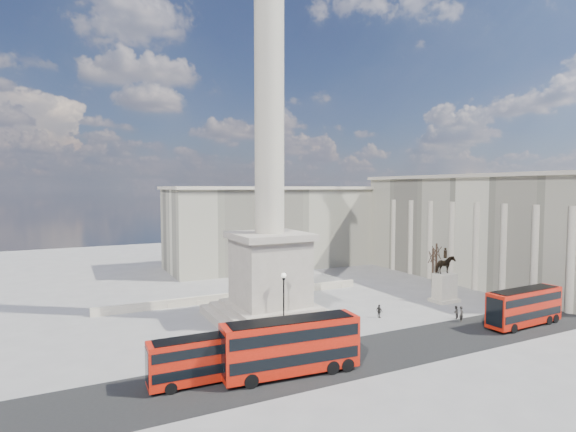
# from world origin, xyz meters

# --- Properties ---
(ground) EXTENTS (180.00, 180.00, 0.00)m
(ground) POSITION_xyz_m (0.00, 0.00, 0.00)
(ground) COLOR gray
(ground) RESTS_ON ground
(asphalt_road) EXTENTS (120.00, 9.00, 0.01)m
(asphalt_road) POSITION_xyz_m (5.00, -10.00, 0.00)
(asphalt_road) COLOR black
(asphalt_road) RESTS_ON ground
(nelsons_column) EXTENTS (14.00, 14.00, 49.85)m
(nelsons_column) POSITION_xyz_m (0.00, 5.00, 12.92)
(nelsons_column) COLOR #A59989
(nelsons_column) RESTS_ON ground
(balustrade_wall) EXTENTS (40.00, 0.60, 1.10)m
(balustrade_wall) POSITION_xyz_m (0.00, 16.00, 0.55)
(balustrade_wall) COLOR #BEB49D
(balustrade_wall) RESTS_ON ground
(building_east) EXTENTS (19.00, 46.00, 18.60)m
(building_east) POSITION_xyz_m (45.00, 10.00, 9.32)
(building_east) COLOR beige
(building_east) RESTS_ON ground
(building_northeast) EXTENTS (51.00, 17.00, 16.60)m
(building_northeast) POSITION_xyz_m (20.00, 40.00, 8.32)
(building_northeast) COLOR beige
(building_northeast) RESTS_ON ground
(red_bus_a) EXTENTS (9.78, 2.54, 3.94)m
(red_bus_a) POSITION_xyz_m (-12.09, -9.22, 2.07)
(red_bus_a) COLOR #B81809
(red_bus_a) RESTS_ON ground
(red_bus_b) EXTENTS (12.39, 3.79, 4.95)m
(red_bus_b) POSITION_xyz_m (-5.12, -11.06, 2.60)
(red_bus_b) COLOR #B81809
(red_bus_b) RESTS_ON ground
(red_bus_c) EXTENTS (10.94, 2.94, 4.40)m
(red_bus_c) POSITION_xyz_m (25.85, -10.96, 2.31)
(red_bus_c) COLOR #B81809
(red_bus_c) RESTS_ON ground
(victorian_lamp) EXTENTS (0.58, 0.58, 6.75)m
(victorian_lamp) POSITION_xyz_m (-0.59, -0.15, 3.98)
(victorian_lamp) COLOR black
(victorian_lamp) RESTS_ON ground
(equestrian_statue) EXTENTS (3.70, 2.78, 7.79)m
(equestrian_statue) POSITION_xyz_m (25.95, 1.62, 2.68)
(equestrian_statue) COLOR #BEB49D
(equestrian_statue) RESTS_ON ground
(bare_tree_near) EXTENTS (1.68, 1.68, 7.33)m
(bare_tree_near) POSITION_xyz_m (39.29, -0.23, 5.78)
(bare_tree_near) COLOR #332319
(bare_tree_near) RESTS_ON ground
(bare_tree_mid) EXTENTS (1.78, 1.78, 6.77)m
(bare_tree_mid) POSITION_xyz_m (30.98, 9.09, 5.33)
(bare_tree_mid) COLOR #332319
(bare_tree_mid) RESTS_ON ground
(bare_tree_far) EXTENTS (1.79, 1.79, 7.31)m
(bare_tree_far) POSITION_xyz_m (33.44, 10.81, 5.76)
(bare_tree_far) COLOR #332319
(bare_tree_far) RESTS_ON ground
(pedestrian_walking) EXTENTS (0.83, 0.72, 1.92)m
(pedestrian_walking) POSITION_xyz_m (20.44, -6.50, 0.96)
(pedestrian_walking) COLOR #282622
(pedestrian_walking) RESTS_ON ground
(pedestrian_standing) EXTENTS (0.96, 0.87, 1.62)m
(pedestrian_standing) POSITION_xyz_m (20.86, -5.21, 0.81)
(pedestrian_standing) COLOR #282622
(pedestrian_standing) RESTS_ON ground
(pedestrian_crossing) EXTENTS (0.59, 1.06, 1.70)m
(pedestrian_crossing) POSITION_xyz_m (12.51, -0.68, 0.85)
(pedestrian_crossing) COLOR #282622
(pedestrian_crossing) RESTS_ON ground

